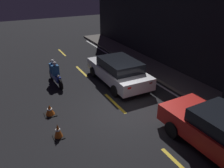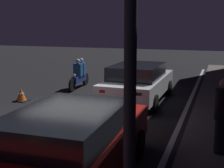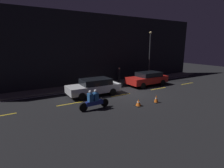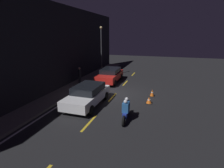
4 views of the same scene
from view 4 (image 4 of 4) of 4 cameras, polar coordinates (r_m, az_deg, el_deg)
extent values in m
plane|color=black|center=(15.09, 1.28, -3.09)|extent=(56.00, 56.00, 0.00)
cube|color=#605B56|center=(16.73, -13.06, -1.32)|extent=(28.00, 1.86, 0.15)
cube|color=black|center=(16.64, -17.13, 11.24)|extent=(28.00, 0.30, 7.51)
cube|color=gold|center=(10.35, -7.51, -12.53)|extent=(2.00, 0.14, 0.01)
cube|color=gold|center=(14.19, 0.14, -4.33)|extent=(2.00, 0.14, 0.01)
cube|color=gold|center=(18.32, 4.35, 0.32)|extent=(2.00, 0.14, 0.01)
cube|color=gold|center=(22.60, 6.99, 3.24)|extent=(2.00, 0.14, 0.01)
cube|color=silver|center=(16.20, -9.44, -1.95)|extent=(25.20, 0.14, 0.01)
cube|color=silver|center=(12.66, -8.04, -4.09)|extent=(4.53, 1.91, 0.63)
cube|color=black|center=(12.68, -7.69, -1.38)|extent=(2.50, 1.70, 0.49)
cube|color=red|center=(14.33, -2.00, -0.89)|extent=(0.06, 0.20, 0.10)
cube|color=red|center=(14.78, -6.45, -0.47)|extent=(0.06, 0.20, 0.10)
cylinder|color=black|center=(11.24, -6.84, -8.42)|extent=(0.60, 0.18, 0.60)
cylinder|color=black|center=(12.07, -14.84, -7.10)|extent=(0.60, 0.18, 0.60)
cylinder|color=black|center=(13.64, -1.94, -3.85)|extent=(0.60, 0.18, 0.60)
cylinder|color=black|center=(14.34, -8.87, -3.05)|extent=(0.60, 0.18, 0.60)
cube|color=red|center=(18.61, -0.68, 2.63)|extent=(4.58, 2.01, 0.66)
cube|color=black|center=(18.70, -0.49, 4.45)|extent=(2.54, 1.77, 0.46)
cube|color=red|center=(20.53, 2.75, 4.34)|extent=(0.07, 0.20, 0.10)
cube|color=red|center=(20.84, -0.54, 4.53)|extent=(0.07, 0.20, 0.10)
cylinder|color=black|center=(17.14, 0.94, 0.32)|extent=(0.62, 0.20, 0.62)
cylinder|color=black|center=(17.69, -4.84, 0.76)|extent=(0.62, 0.20, 0.62)
cylinder|color=black|center=(19.78, 3.05, 2.42)|extent=(0.62, 0.20, 0.62)
cylinder|color=black|center=(20.26, -2.05, 2.76)|extent=(0.62, 0.20, 0.62)
cylinder|color=black|center=(11.32, 5.31, -8.24)|extent=(0.59, 0.11, 0.59)
cylinder|color=black|center=(9.87, 3.77, -12.00)|extent=(0.59, 0.13, 0.59)
cube|color=navy|center=(10.52, 4.62, -9.25)|extent=(1.25, 0.31, 0.30)
sphere|color=#F2EABF|center=(10.90, 5.12, -7.02)|extent=(0.14, 0.14, 0.14)
cube|color=#265999|center=(10.44, 4.76, -6.91)|extent=(0.30, 0.38, 0.55)
sphere|color=silver|center=(10.30, 4.81, -4.94)|extent=(0.22, 0.22, 0.22)
cube|color=#265999|center=(10.08, 4.38, -7.77)|extent=(0.30, 0.38, 0.55)
sphere|color=silver|center=(9.93, 4.42, -5.74)|extent=(0.22, 0.22, 0.22)
cube|color=black|center=(13.24, 11.91, -6.14)|extent=(0.50, 0.50, 0.03)
cone|color=orange|center=(13.16, 11.97, -5.15)|extent=(0.38, 0.38, 0.46)
cylinder|color=white|center=(13.15, 11.97, -5.06)|extent=(0.21, 0.21, 0.06)
cube|color=black|center=(14.78, 12.89, -3.86)|extent=(0.40, 0.40, 0.03)
cone|color=orange|center=(14.68, 12.96, -2.79)|extent=(0.31, 0.31, 0.55)
cylinder|color=white|center=(14.67, 12.97, -2.69)|extent=(0.17, 0.17, 0.07)
cylinder|color=black|center=(17.93, -10.44, 1.48)|extent=(0.28, 0.28, 0.75)
cylinder|color=black|center=(17.77, -10.56, 3.68)|extent=(0.34, 0.34, 0.66)
sphere|color=tan|center=(17.68, -10.63, 5.07)|extent=(0.22, 0.22, 0.22)
cylinder|color=#333338|center=(20.28, -3.46, 9.76)|extent=(0.14, 0.14, 5.50)
sphere|color=#F9D88C|center=(20.18, -3.60, 17.89)|extent=(0.28, 0.28, 0.28)
camera|label=1|loc=(20.60, 19.13, 16.20)|focal=35.00mm
camera|label=2|loc=(23.60, -2.75, 10.94)|focal=50.00mm
camera|label=3|loc=(9.40, 77.59, -0.60)|focal=28.00mm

